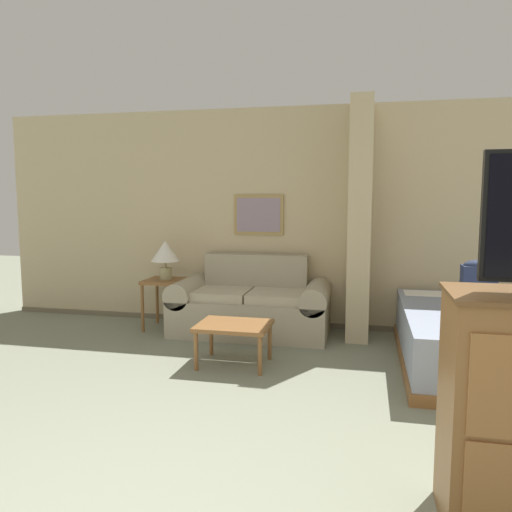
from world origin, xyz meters
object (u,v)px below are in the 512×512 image
object	(u,v)px
couch	(251,306)
backpack	(478,286)
table_lamp	(165,253)
coffee_table	(234,329)
bed	(492,339)

from	to	relation	value
couch	backpack	bearing A→B (deg)	-18.61
table_lamp	coffee_table	bearing A→B (deg)	-43.98
couch	table_lamp	bearing A→B (deg)	-179.23
couch	table_lamp	world-z (taller)	table_lamp
couch	bed	bearing A→B (deg)	-15.41
coffee_table	bed	bearing A→B (deg)	10.44
coffee_table	bed	size ratio (longest dim) A/B	0.32
coffee_table	couch	bearing A→B (deg)	94.73
couch	coffee_table	size ratio (longest dim) A/B	2.67
coffee_table	table_lamp	world-z (taller)	table_lamp
couch	bed	distance (m)	2.50
bed	backpack	bearing A→B (deg)	-150.19
couch	bed	xyz separation A→B (m)	(2.41, -0.66, -0.06)
couch	coffee_table	distance (m)	1.09
table_lamp	backpack	size ratio (longest dim) A/B	0.95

